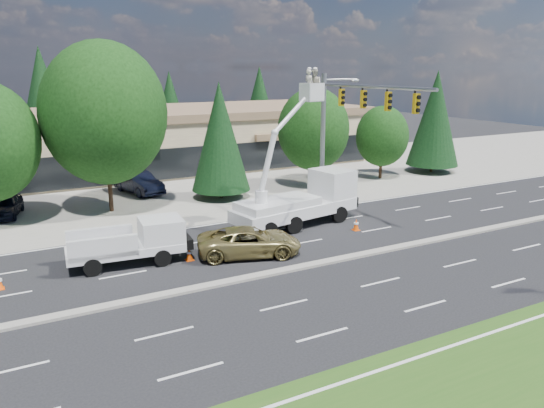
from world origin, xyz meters
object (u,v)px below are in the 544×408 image
bucket_truck (302,194)px  minivan (249,242)px  utility_pickup (134,246)px  signal_mast (343,122)px

bucket_truck → minivan: (-5.31, -3.49, -1.18)m
minivan → bucket_truck: bearing=-38.4°
utility_pickup → minivan: (5.45, -1.68, -0.14)m
utility_pickup → minivan: 5.71m
signal_mast → utility_pickup: bearing=-169.7°
bucket_truck → minivan: size_ratio=1.77×
utility_pickup → minivan: utility_pickup is taller
signal_mast → utility_pickup: size_ratio=1.77×
signal_mast → minivan: signal_mast is taller
signal_mast → utility_pickup: signal_mast is taller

